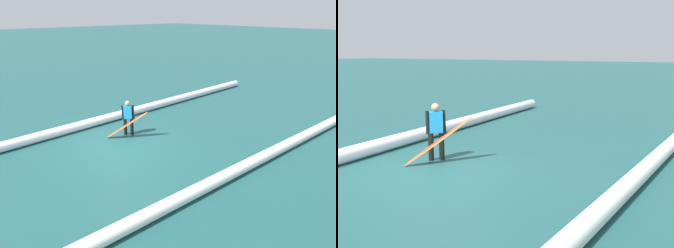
{
  "view_description": "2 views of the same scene",
  "coord_description": "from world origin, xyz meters",
  "views": [
    {
      "loc": [
        5.81,
        8.99,
        4.94
      ],
      "look_at": [
        -1.1,
        1.55,
        1.09
      ],
      "focal_mm": 31.9,
      "sensor_mm": 36.0,
      "label": 1
    },
    {
      "loc": [
        8.27,
        6.08,
        2.89
      ],
      "look_at": [
        -1.15,
        1.19,
        1.08
      ],
      "focal_mm": 47.7,
      "sensor_mm": 36.0,
      "label": 2
    }
  ],
  "objects": [
    {
      "name": "ground_plane",
      "position": [
        0.0,
        0.0,
        0.0
      ],
      "size": [
        178.31,
        178.31,
        0.0
      ],
      "primitive_type": "plane",
      "color": "#1E5050"
    },
    {
      "name": "wave_crest_midground",
      "position": [
        -2.37,
        4.41,
        0.19
      ],
      "size": [
        25.88,
        1.8,
        0.38
      ],
      "primitive_type": "cylinder",
      "rotation": [
        0.0,
        1.57,
        -0.05
      ],
      "color": "white",
      "rests_on": "ground_plane"
    },
    {
      "name": "surfboard",
      "position": [
        -0.71,
        -0.49,
        0.58
      ],
      "size": [
        1.5,
        1.42,
        1.2
      ],
      "color": "#E55926",
      "rests_on": "ground_plane"
    },
    {
      "name": "wave_crest_foreground",
      "position": [
        0.8,
        -2.66,
        0.2
      ],
      "size": [
        24.92,
        0.77,
        0.4
      ],
      "primitive_type": "cylinder",
      "rotation": [
        0.0,
        1.57,
        0.02
      ],
      "color": "white",
      "rests_on": "ground_plane"
    },
    {
      "name": "surfer",
      "position": [
        -0.98,
        -0.77,
        0.84
      ],
      "size": [
        0.4,
        0.41,
        1.5
      ],
      "rotation": [
        0.0,
        0.0,
        5.51
      ],
      "color": "black",
      "rests_on": "ground_plane"
    }
  ]
}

